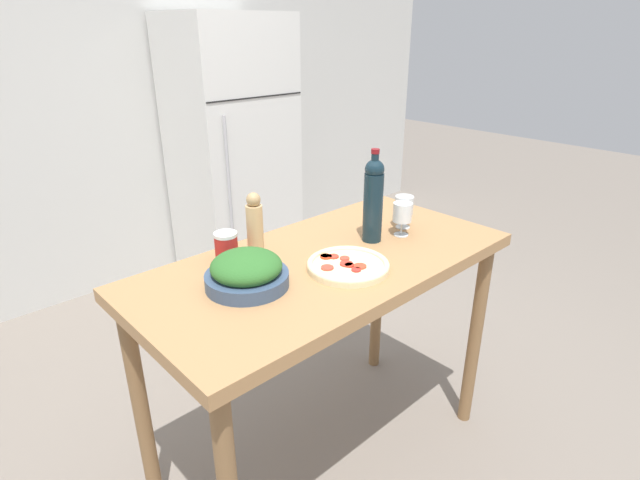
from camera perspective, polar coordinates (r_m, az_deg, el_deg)
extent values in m
plane|color=slate|center=(2.34, 0.62, -23.34)|extent=(14.00, 14.00, 0.00)
cube|color=silver|center=(3.53, -25.22, 14.63)|extent=(6.40, 0.06, 2.60)
cube|color=silver|center=(3.62, -9.95, 10.04)|extent=(0.75, 0.63, 1.79)
cube|color=black|center=(3.30, -7.26, 15.87)|extent=(0.73, 0.01, 0.01)
cylinder|color=#B2B2B7|center=(3.24, -10.40, 6.81)|extent=(0.02, 0.02, 0.80)
cube|color=#A87A4C|center=(1.79, 0.75, -2.77)|extent=(1.39, 0.68, 0.05)
cylinder|color=olive|center=(2.33, 17.29, -10.61)|extent=(0.06, 0.06, 0.89)
cylinder|color=olive|center=(1.97, -19.73, -17.97)|extent=(0.06, 0.06, 0.89)
cylinder|color=olive|center=(2.59, 6.58, -5.88)|extent=(0.06, 0.06, 0.89)
cylinder|color=#142833|center=(1.89, 6.10, 3.67)|extent=(0.07, 0.07, 0.26)
sphere|color=#142833|center=(1.85, 6.29, 8.02)|extent=(0.07, 0.07, 0.07)
cylinder|color=#142833|center=(1.84, 6.33, 8.91)|extent=(0.03, 0.03, 0.06)
cylinder|color=maroon|center=(1.83, 6.39, 10.05)|extent=(0.03, 0.03, 0.02)
cylinder|color=silver|center=(2.00, 9.23, 0.61)|extent=(0.06, 0.06, 0.00)
cylinder|color=silver|center=(1.99, 9.28, 1.40)|extent=(0.01, 0.01, 0.06)
cylinder|color=white|center=(1.97, 9.40, 3.16)|extent=(0.07, 0.07, 0.07)
cylinder|color=maroon|center=(1.98, 9.35, 2.40)|extent=(0.07, 0.07, 0.02)
cylinder|color=silver|center=(2.08, 9.39, 1.49)|extent=(0.06, 0.06, 0.00)
cylinder|color=silver|center=(2.07, 9.45, 2.26)|extent=(0.01, 0.01, 0.06)
cylinder|color=white|center=(2.05, 9.56, 3.96)|extent=(0.07, 0.07, 0.07)
cylinder|color=tan|center=(1.80, -7.44, 1.18)|extent=(0.06, 0.06, 0.18)
sphere|color=tan|center=(1.76, -7.62, 4.60)|extent=(0.05, 0.05, 0.05)
cylinder|color=#384C6B|center=(1.60, -8.33, -4.50)|extent=(0.27, 0.27, 0.05)
ellipsoid|color=#2D6628|center=(1.58, -8.42, -2.99)|extent=(0.23, 0.23, 0.09)
cylinder|color=beige|center=(1.70, 3.22, -3.08)|extent=(0.28, 0.28, 0.02)
torus|color=beige|center=(1.70, 3.23, -2.78)|extent=(0.28, 0.28, 0.02)
cylinder|color=#CD4619|center=(1.75, 0.61, -1.87)|extent=(0.03, 0.03, 0.01)
cylinder|color=#CD412F|center=(1.67, 0.83, -3.18)|extent=(0.04, 0.04, 0.01)
cylinder|color=red|center=(1.66, 4.15, -3.42)|extent=(0.03, 0.03, 0.01)
cylinder|color=red|center=(1.75, 1.48, -1.92)|extent=(0.04, 0.04, 0.01)
cylinder|color=red|center=(1.70, 3.03, -2.73)|extent=(0.05, 0.05, 0.01)
cylinder|color=red|center=(1.75, 0.69, -1.91)|extent=(0.04, 0.04, 0.01)
cylinder|color=red|center=(1.69, 3.38, -2.90)|extent=(0.03, 0.03, 0.01)
cylinder|color=#DF4228|center=(1.68, 4.59, -3.01)|extent=(0.04, 0.04, 0.01)
cylinder|color=#E0422F|center=(1.74, 2.84, -2.11)|extent=(0.03, 0.03, 0.01)
cylinder|color=#B2231E|center=(1.77, -10.64, -0.97)|extent=(0.08, 0.08, 0.10)
cylinder|color=white|center=(1.75, -10.77, 0.63)|extent=(0.08, 0.08, 0.01)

